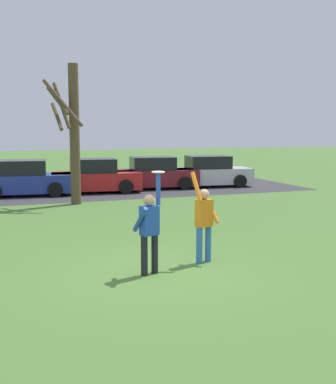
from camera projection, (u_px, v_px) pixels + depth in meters
name	position (u px, v px, depth m)	size (l,w,h in m)	color
ground_plane	(161.00, 271.00, 10.11)	(120.00, 120.00, 0.00)	#4C7533
person_catcher	(149.00, 227.00, 9.80)	(0.58, 0.48, 2.08)	black
person_defender	(204.00, 219.00, 10.68)	(0.62, 0.55, 2.04)	#3366B7
frisbee_disc	(158.00, 172.00, 9.79)	(0.26, 0.26, 0.02)	white
parked_car_blue	(25.00, 179.00, 21.63)	(4.29, 2.42, 1.59)	#233893
parked_car_red	(95.00, 177.00, 22.69)	(4.29, 2.42, 1.59)	red
parked_car_maroon	(155.00, 174.00, 24.19)	(4.29, 2.42, 1.59)	maroon
parked_car_silver	(210.00, 172.00, 25.11)	(4.29, 2.42, 1.59)	#BCBCC1
parking_strip	(91.00, 192.00, 23.07)	(21.30, 6.40, 0.01)	#38383D
bare_tree_tall	(72.00, 131.00, 18.82)	(1.40, 1.85, 5.46)	brown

